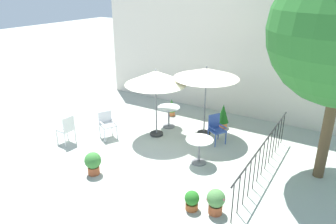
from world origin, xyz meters
name	(u,v)px	position (x,y,z in m)	size (l,w,h in m)	color
ground_plane	(160,146)	(0.00, 0.00, 0.00)	(60.00, 60.00, 0.00)	#ABB0A4
villa_facade	(215,48)	(0.00, 3.89, 2.46)	(9.82, 0.30, 4.93)	silver
terrace_railing	(264,153)	(3.21, 0.00, 0.68)	(0.03, 4.72, 1.01)	black
patio_umbrella_0	(156,78)	(-0.53, 0.59, 1.99)	(1.99, 1.99, 2.29)	#2D2D2D
patio_umbrella_1	(206,74)	(0.81, 1.46, 2.12)	(2.10, 2.10, 2.36)	#2D2D2D
cafe_table_0	(199,146)	(1.51, -0.30, 0.52)	(0.77, 0.77, 0.75)	white
cafe_table_1	(169,113)	(-0.53, 1.38, 0.53)	(0.78, 0.78, 0.75)	silver
patio_chair_0	(107,123)	(-1.84, -0.39, 0.52)	(0.65, 0.64, 0.87)	silver
patio_chair_1	(67,128)	(-2.60, -1.41, 0.54)	(0.49, 0.47, 0.94)	white
patio_chair_2	(216,127)	(1.38, 1.13, 0.53)	(0.59, 0.60, 0.93)	#2F4B9B
potted_plant_0	(216,201)	(2.79, -2.07, 0.33)	(0.41, 0.41, 0.60)	#AA532E
potted_plant_1	(192,200)	(2.28, -2.22, 0.24)	(0.34, 0.34, 0.47)	#A5562A
potted_plant_2	(93,162)	(-0.64, -2.30, 0.35)	(0.44, 0.44, 0.63)	#AA522F
potted_plant_3	(172,107)	(-0.99, 2.35, 0.35)	(0.31, 0.31, 0.67)	#CA6A3A
potted_plant_4	(223,115)	(1.14, 2.32, 0.47)	(0.41, 0.41, 0.87)	#CE6D3D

